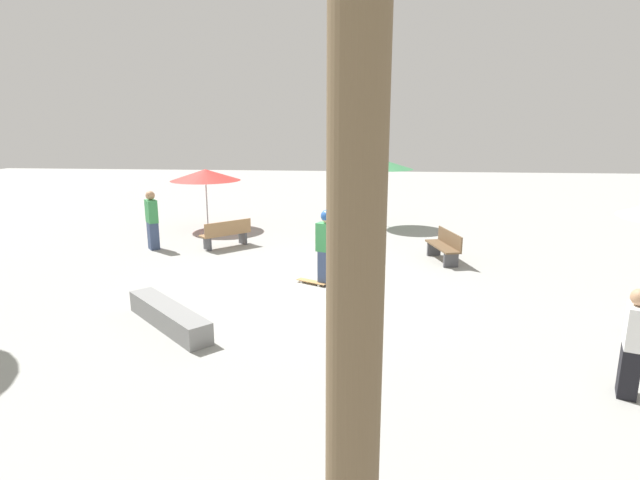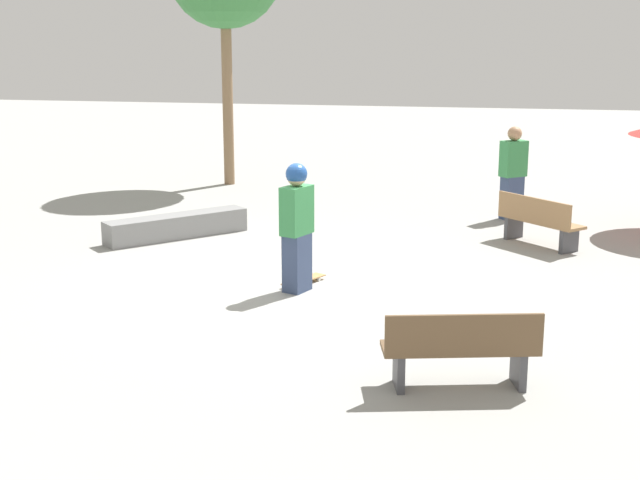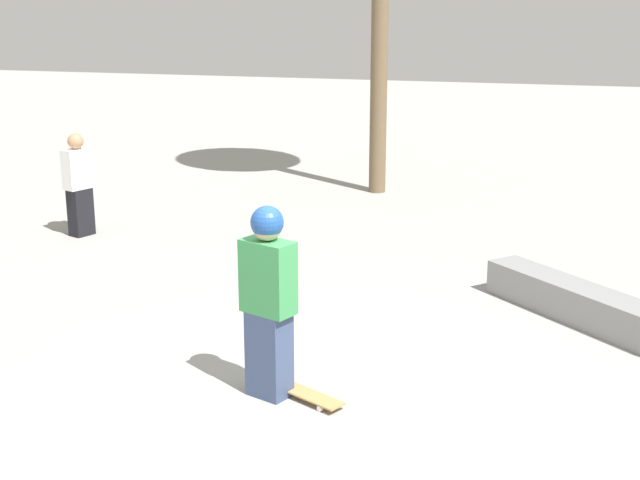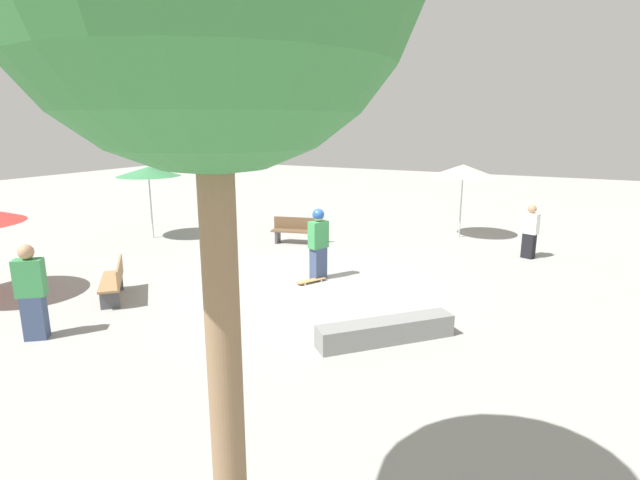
# 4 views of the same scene
# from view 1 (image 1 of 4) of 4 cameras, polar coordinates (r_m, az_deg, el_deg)

# --- Properties ---
(ground_plane) EXTENTS (60.00, 60.00, 0.00)m
(ground_plane) POSITION_cam_1_polar(r_m,az_deg,el_deg) (11.92, -2.04, -5.27)
(ground_plane) COLOR #9E9E99
(skater_main) EXTENTS (0.43, 0.55, 1.82)m
(skater_main) POSITION_cam_1_polar(r_m,az_deg,el_deg) (11.75, 0.81, -0.55)
(skater_main) COLOR #38476B
(skater_main) RESTS_ON ground_plane
(skateboard) EXTENTS (0.55, 0.80, 0.07)m
(skateboard) POSITION_cam_1_polar(r_m,az_deg,el_deg) (12.05, -0.94, -4.78)
(skateboard) COLOR #B7844C
(skateboard) RESTS_ON ground_plane
(concrete_ledge) EXTENTS (2.13, 2.22, 0.41)m
(concrete_ledge) POSITION_cam_1_polar(r_m,az_deg,el_deg) (9.98, -16.93, -8.33)
(concrete_ledge) COLOR gray
(concrete_ledge) RESTS_ON ground_plane
(bench_near) EXTENTS (1.66, 0.81, 0.85)m
(bench_near) POSITION_cam_1_polar(r_m,az_deg,el_deg) (14.36, 14.04, -0.71)
(bench_near) COLOR #47474C
(bench_near) RESTS_ON ground_plane
(bench_far) EXTENTS (1.45, 1.44, 0.85)m
(bench_far) POSITION_cam_1_polar(r_m,az_deg,el_deg) (15.79, -10.67, 0.69)
(bench_far) COLOR #47474C
(bench_far) RESTS_ON ground_plane
(shade_umbrella_red) EXTENTS (2.52, 2.52, 2.17)m
(shade_umbrella_red) POSITION_cam_1_polar(r_m,az_deg,el_deg) (18.65, -12.97, 7.26)
(shade_umbrella_red) COLOR #B7B7BC
(shade_umbrella_red) RESTS_ON ground_plane
(shade_umbrella_green) EXTENTS (2.12, 2.12, 2.46)m
(shade_umbrella_green) POSITION_cam_1_polar(r_m,az_deg,el_deg) (18.70, 7.41, 8.51)
(shade_umbrella_green) COLOR #B7B7BC
(shade_umbrella_green) RESTS_ON ground_plane
(bystander_watching) EXTENTS (0.49, 0.38, 1.59)m
(bystander_watching) POSITION_cam_1_polar(r_m,az_deg,el_deg) (8.27, 32.16, -9.99)
(bystander_watching) COLOR black
(bystander_watching) RESTS_ON ground_plane
(bystander_far) EXTENTS (0.55, 0.52, 1.80)m
(bystander_far) POSITION_cam_1_polar(r_m,az_deg,el_deg) (16.05, -18.64, 2.14)
(bystander_far) COLOR #38476B
(bystander_far) RESTS_ON ground_plane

